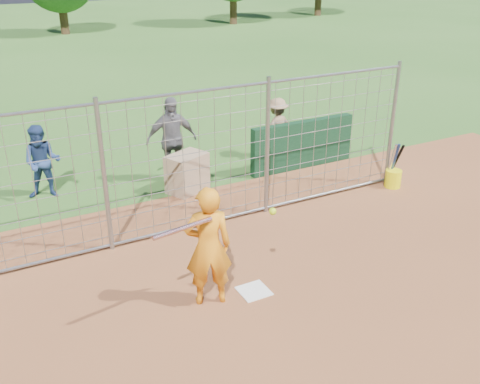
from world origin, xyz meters
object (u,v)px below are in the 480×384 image
bystander_b (172,140)px  bystander_c (277,128)px  bucket_with_bats (393,176)px  equipment_bin (187,173)px  batter (208,247)px  bystander_a (42,162)px

bystander_b → bystander_c: bystander_b is taller
bystander_c → bucket_with_bats: (1.20, -2.75, -0.47)m
bystander_b → bystander_c: (2.78, 0.26, -0.21)m
bystander_b → equipment_bin: size_ratio=2.32×
batter → bystander_b: size_ratio=0.96×
batter → bystander_a: size_ratio=1.18×
batter → bystander_c: size_ratio=1.24×
bystander_a → bystander_c: bystander_a is taller
bystander_c → bucket_with_bats: size_ratio=1.47×
batter → bucket_with_bats: (5.14, 1.85, -0.65)m
bystander_c → bucket_with_bats: bearing=101.7°
bystander_a → equipment_bin: (2.64, -1.07, -0.35)m
batter → bucket_with_bats: size_ratio=1.83×
bucket_with_bats → batter: bearing=-160.2°
bystander_c → bystander_a: bearing=-13.5°
equipment_bin → bucket_with_bats: bucket_with_bats is taller
batter → bystander_c: (3.94, 4.61, -0.17)m
batter → bystander_c: batter is taller
batter → bucket_with_bats: 5.50m
bystander_a → equipment_bin: size_ratio=1.88×
batter → bystander_c: 6.07m
bucket_with_bats → bystander_c: bearing=113.5°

